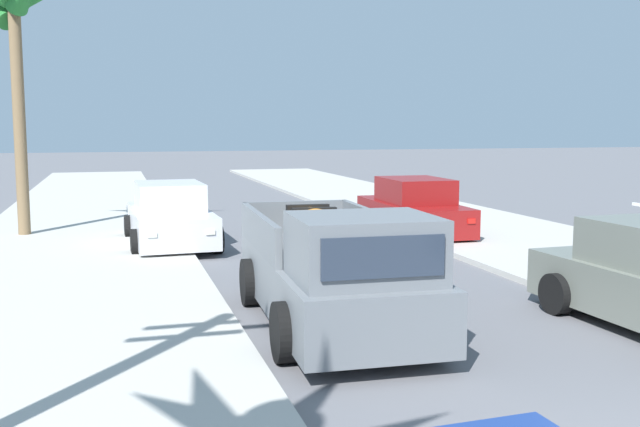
# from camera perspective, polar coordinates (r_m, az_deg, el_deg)

# --- Properties ---
(sidewalk_left) EXTENTS (5.12, 60.00, 0.12)m
(sidewalk_left) POSITION_cam_1_polar(r_m,az_deg,el_deg) (15.77, -19.17, -3.77)
(sidewalk_left) COLOR #B2AFA8
(sidewalk_left) RESTS_ON ground
(sidewalk_right) EXTENTS (5.12, 60.00, 0.12)m
(sidewalk_right) POSITION_cam_1_polar(r_m,az_deg,el_deg) (18.50, 15.80, -2.11)
(sidewalk_right) COLOR #B2AFA8
(sidewalk_right) RESTS_ON ground
(curb_left) EXTENTS (0.16, 60.00, 0.10)m
(curb_left) POSITION_cam_1_polar(r_m,az_deg,el_deg) (15.75, -14.95, -3.67)
(curb_left) COLOR silver
(curb_left) RESTS_ON ground
(curb_right) EXTENTS (0.16, 60.00, 0.10)m
(curb_right) POSITION_cam_1_polar(r_m,az_deg,el_deg) (17.92, 12.65, -2.33)
(curb_right) COLOR silver
(curb_right) RESTS_ON ground
(pickup_truck) EXTENTS (2.37, 5.28, 1.80)m
(pickup_truck) POSITION_cam_1_polar(r_m,az_deg,el_deg) (10.34, 1.07, -4.62)
(pickup_truck) COLOR slate
(pickup_truck) RESTS_ON ground
(car_left_near) EXTENTS (2.11, 4.30, 1.54)m
(car_left_near) POSITION_cam_1_polar(r_m,az_deg,el_deg) (19.06, 7.43, 0.34)
(car_left_near) COLOR maroon
(car_left_near) RESTS_ON ground
(car_left_mid) EXTENTS (2.13, 4.31, 1.54)m
(car_left_mid) POSITION_cam_1_polar(r_m,az_deg,el_deg) (17.68, -11.79, -0.26)
(car_left_mid) COLOR silver
(car_left_mid) RESTS_ON ground
(palm_tree_left_mid) EXTENTS (4.16, 3.96, 7.11)m
(palm_tree_left_mid) POSITION_cam_1_polar(r_m,az_deg,el_deg) (20.08, -23.15, 15.24)
(palm_tree_left_mid) COLOR brown
(palm_tree_left_mid) RESTS_ON ground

